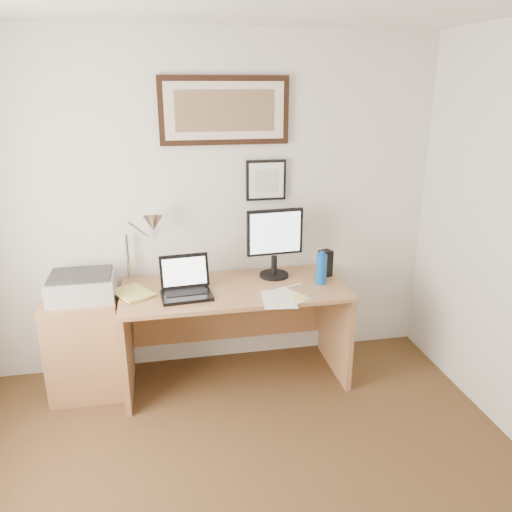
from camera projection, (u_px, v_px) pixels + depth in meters
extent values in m
cube|color=silver|center=(206.00, 208.00, 3.71)|extent=(3.50, 0.02, 2.50)
cube|color=#9F6C42|center=(85.00, 346.00, 3.54)|extent=(0.50, 0.40, 0.73)
cylinder|color=#0D51B3|center=(321.00, 269.00, 3.60)|extent=(0.08, 0.08, 0.22)
cylinder|color=#0D51B3|center=(322.00, 253.00, 3.56)|extent=(0.04, 0.04, 0.02)
cube|color=black|center=(325.00, 263.00, 3.75)|extent=(0.11, 0.10, 0.20)
cube|color=white|center=(286.00, 296.00, 3.41)|extent=(0.31, 0.35, 0.00)
cube|color=white|center=(279.00, 299.00, 3.36)|extent=(0.25, 0.33, 0.00)
cube|color=#E2DC6B|center=(300.00, 298.00, 3.37)|extent=(0.10, 0.10, 0.01)
cylinder|color=white|center=(293.00, 286.00, 3.57)|extent=(0.14, 0.06, 0.02)
imported|color=#D2D162|center=(119.00, 298.00, 3.37)|extent=(0.33, 0.35, 0.02)
cube|color=#9F6C42|center=(234.00, 290.00, 3.56)|extent=(1.60, 0.70, 0.03)
cube|color=#9F6C42|center=(127.00, 346.00, 3.55)|extent=(0.04, 0.65, 0.72)
cube|color=#9F6C42|center=(336.00, 327.00, 3.83)|extent=(0.04, 0.65, 0.72)
cube|color=#9F6C42|center=(229.00, 307.00, 3.96)|extent=(1.50, 0.03, 0.55)
cube|color=black|center=(187.00, 296.00, 3.40)|extent=(0.36, 0.27, 0.02)
cube|color=black|center=(186.00, 292.00, 3.42)|extent=(0.29, 0.15, 0.00)
cube|color=black|center=(184.00, 271.00, 3.48)|extent=(0.34, 0.10, 0.23)
cube|color=white|center=(185.00, 272.00, 3.47)|extent=(0.30, 0.08, 0.18)
cylinder|color=black|center=(274.00, 275.00, 3.77)|extent=(0.22, 0.22, 0.02)
cylinder|color=black|center=(274.00, 265.00, 3.74)|extent=(0.04, 0.04, 0.14)
cube|color=black|center=(275.00, 232.00, 3.65)|extent=(0.42, 0.07, 0.34)
cube|color=white|center=(275.00, 233.00, 3.63)|extent=(0.38, 0.03, 0.30)
cube|color=#A9A9AB|center=(82.00, 287.00, 3.41)|extent=(0.44, 0.34, 0.16)
cube|color=#2E2E2E|center=(80.00, 275.00, 3.38)|extent=(0.40, 0.30, 0.02)
cylinder|color=silver|center=(128.00, 257.00, 3.64)|extent=(0.02, 0.02, 0.36)
cylinder|color=silver|center=(139.00, 230.00, 3.53)|extent=(0.15, 0.23, 0.19)
cone|color=silver|center=(153.00, 223.00, 3.47)|extent=(0.16, 0.18, 0.15)
cube|color=black|center=(225.00, 111.00, 3.49)|extent=(0.92, 0.03, 0.47)
cube|color=beige|center=(225.00, 111.00, 3.47)|extent=(0.84, 0.01, 0.39)
cube|color=brown|center=(225.00, 111.00, 3.47)|extent=(0.70, 0.00, 0.28)
cube|color=black|center=(266.00, 180.00, 3.71)|extent=(0.30, 0.02, 0.30)
cube|color=white|center=(266.00, 180.00, 3.69)|extent=(0.26, 0.00, 0.26)
cube|color=silver|center=(267.00, 181.00, 3.69)|extent=(0.17, 0.00, 0.17)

